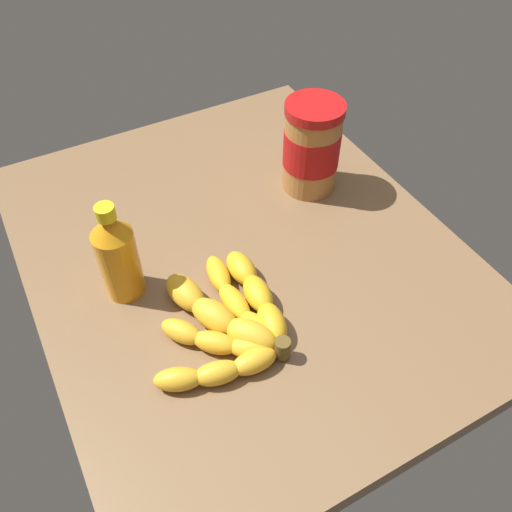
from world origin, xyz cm
name	(u,v)px	position (x,y,z in cm)	size (l,w,h in cm)	color
ground_plane	(241,256)	(0.00, 0.00, -1.78)	(74.60, 60.78, 3.56)	brown
banana_bunch	(230,319)	(12.03, -7.77, 1.65)	(20.00, 19.77, 3.78)	gold
peanut_butter_jar	(312,147)	(-7.80, 16.82, 7.68)	(9.25, 9.25, 15.32)	#B27238
honey_bottle	(117,255)	(-0.72, -17.73, 6.98)	(5.45, 5.45, 15.38)	orange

